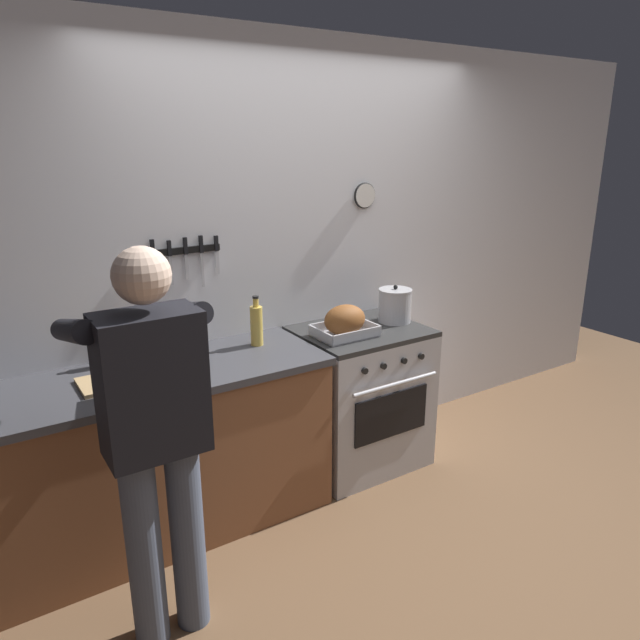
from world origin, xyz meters
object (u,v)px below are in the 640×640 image
object	(u,v)px
cutting_board	(119,380)
roasting_pan	(345,322)
person_cook	(154,427)
bottle_cooking_oil	(256,325)
bottle_vinegar	(110,345)
stove	(360,396)
stock_pot	(395,305)
bottle_hot_sauce	(134,355)

from	to	relation	value
cutting_board	roasting_pan	bearing A→B (deg)	-1.20
person_cook	bottle_cooking_oil	distance (m)	1.13
cutting_board	bottle_vinegar	world-z (taller)	bottle_vinegar
stove	stock_pot	xyz separation A→B (m)	(0.27, 0.01, 0.56)
roasting_pan	bottle_hot_sauce	distance (m)	1.20
stove	cutting_board	bearing A→B (deg)	-178.96
cutting_board	bottle_hot_sauce	distance (m)	0.18
bottle_vinegar	bottle_cooking_oil	bearing A→B (deg)	-9.73
stove	bottle_cooking_oil	size ratio (longest dim) A/B	3.15
bottle_vinegar	bottle_hot_sauce	distance (m)	0.16
bottle_cooking_oil	bottle_hot_sauce	world-z (taller)	bottle_cooking_oil
bottle_cooking_oil	bottle_hot_sauce	bearing A→B (deg)	179.73
bottle_cooking_oil	bottle_vinegar	world-z (taller)	bottle_cooking_oil
bottle_cooking_oil	bottle_hot_sauce	distance (m)	0.69
bottle_vinegar	cutting_board	bearing A→B (deg)	-96.91
stock_pot	bottle_cooking_oil	xyz separation A→B (m)	(-0.94, 0.08, 0.01)
roasting_pan	cutting_board	world-z (taller)	roasting_pan
bottle_hot_sauce	bottle_vinegar	bearing A→B (deg)	122.73
person_cook	bottle_cooking_oil	bearing A→B (deg)	-39.03
person_cook	stock_pot	world-z (taller)	person_cook
roasting_pan	cutting_board	distance (m)	1.30
person_cook	bottle_vinegar	xyz separation A→B (m)	(0.06, 0.89, 0.06)
bottle_cooking_oil	roasting_pan	bearing A→B (deg)	-16.07
roasting_pan	stock_pot	bearing A→B (deg)	8.71
stock_pot	bottle_cooking_oil	size ratio (longest dim) A/B	0.84
stove	bottle_hot_sauce	world-z (taller)	bottle_hot_sauce
stock_pot	roasting_pan	bearing A→B (deg)	-171.29
person_cook	cutting_board	xyz separation A→B (m)	(0.03, 0.64, -0.04)
bottle_cooking_oil	stove	bearing A→B (deg)	-7.81
person_cook	stove	bearing A→B (deg)	-57.42
person_cook	bottle_vinegar	world-z (taller)	person_cook
stove	person_cook	size ratio (longest dim) A/B	0.54
stock_pot	cutting_board	size ratio (longest dim) A/B	0.66
person_cook	bottle_cooking_oil	world-z (taller)	person_cook
stock_pot	stove	bearing A→B (deg)	-177.30
roasting_pan	bottle_cooking_oil	distance (m)	0.52
person_cook	cutting_board	world-z (taller)	person_cook
bottle_cooking_oil	person_cook	bearing A→B (deg)	-137.50
bottle_vinegar	bottle_hot_sauce	bearing A→B (deg)	-57.27
bottle_vinegar	person_cook	bearing A→B (deg)	-93.86
person_cook	roasting_pan	world-z (taller)	person_cook
roasting_pan	stock_pot	world-z (taller)	stock_pot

